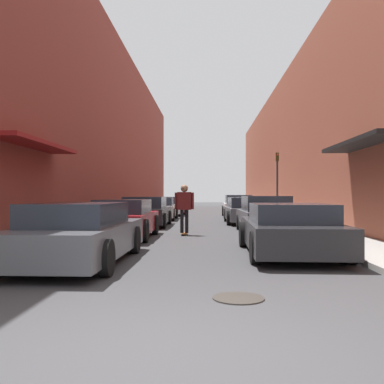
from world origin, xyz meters
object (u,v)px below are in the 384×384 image
(parked_car_left_1, at_px, (124,219))
(parked_car_left_4, at_px, (169,207))
(parked_car_left_0, at_px, (80,234))
(parked_car_right_0, at_px, (289,229))
(parked_car_right_1, at_px, (265,215))
(parked_car_right_3, at_px, (238,206))
(parked_car_left_3, at_px, (160,209))
(parked_car_left_2, at_px, (146,212))
(manhole_cover, at_px, (238,298))
(parked_car_right_2, at_px, (246,211))
(traffic_light, at_px, (277,178))
(skateboarder, at_px, (184,204))

(parked_car_left_1, bearing_deg, parked_car_left_4, 89.51)
(parked_car_left_0, relative_size, parked_car_right_0, 1.01)
(parked_car_right_1, height_order, parked_car_right_3, parked_car_right_3)
(parked_car_left_3, bearing_deg, parked_car_left_2, -90.45)
(parked_car_left_1, xyz_separation_m, parked_car_right_1, (4.80, 2.20, 0.03))
(parked_car_left_1, xyz_separation_m, parked_car_left_4, (0.13, 15.06, -0.01))
(parked_car_left_0, height_order, parked_car_right_1, parked_car_right_1)
(parked_car_left_4, bearing_deg, parked_car_left_1, -90.49)
(parked_car_left_3, bearing_deg, manhole_cover, -80.36)
(parked_car_left_1, relative_size, parked_car_right_2, 0.87)
(parked_car_left_3, distance_m, traffic_light, 6.73)
(parked_car_left_2, xyz_separation_m, manhole_cover, (3.13, -13.04, -0.62))
(parked_car_left_2, bearing_deg, parked_car_left_0, -89.38)
(parked_car_left_4, distance_m, parked_car_right_0, 19.19)
(parked_car_right_2, height_order, traffic_light, traffic_light)
(parked_car_left_4, bearing_deg, parked_car_right_0, -76.57)
(skateboarder, bearing_deg, parked_car_left_0, -106.25)
(skateboarder, bearing_deg, parked_car_right_1, 18.90)
(parked_car_left_2, height_order, parked_car_left_4, parked_car_left_2)
(parked_car_left_4, relative_size, skateboarder, 2.34)
(parked_car_left_1, height_order, parked_car_right_3, parked_car_right_3)
(parked_car_right_1, relative_size, parked_car_right_3, 0.96)
(parked_car_right_0, height_order, manhole_cover, parked_car_right_0)
(skateboarder, relative_size, manhole_cover, 2.50)
(parked_car_left_3, height_order, parked_car_right_1, parked_car_right_1)
(traffic_light, bearing_deg, parked_car_left_2, -147.09)
(skateboarder, bearing_deg, parked_car_right_2, 66.07)
(parked_car_right_3, bearing_deg, parked_car_left_2, -120.09)
(parked_car_left_3, bearing_deg, skateboarder, -78.36)
(parked_car_left_2, xyz_separation_m, traffic_light, (6.48, 4.19, 1.67))
(parked_car_right_0, distance_m, parked_car_right_2, 10.91)
(parked_car_left_3, bearing_deg, parked_car_left_0, -89.74)
(parked_car_left_4, bearing_deg, skateboarder, -82.81)
(parked_car_left_4, distance_m, traffic_light, 8.68)
(parked_car_left_0, bearing_deg, parked_car_right_0, 17.38)
(parked_car_right_0, relative_size, parked_car_right_2, 1.00)
(parked_car_right_1, relative_size, traffic_light, 1.20)
(parked_car_left_0, distance_m, parked_car_right_3, 18.76)
(skateboarder, distance_m, traffic_light, 9.42)
(parked_car_left_1, height_order, parked_car_right_2, parked_car_right_2)
(parked_car_right_3, bearing_deg, parked_car_left_1, -109.26)
(parked_car_left_1, height_order, parked_car_left_2, parked_car_left_2)
(parked_car_right_3, bearing_deg, parked_car_right_2, -90.20)
(parked_car_right_0, bearing_deg, traffic_light, 81.88)
(traffic_light, bearing_deg, parked_car_left_0, -113.90)
(parked_car_right_2, bearing_deg, parked_car_left_2, -155.15)
(parked_car_left_3, xyz_separation_m, parked_car_left_4, (0.13, 4.74, -0.00))
(parked_car_left_3, height_order, traffic_light, traffic_light)
(parked_car_left_2, distance_m, parked_car_right_1, 5.68)
(parked_car_left_1, distance_m, parked_car_left_3, 10.32)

